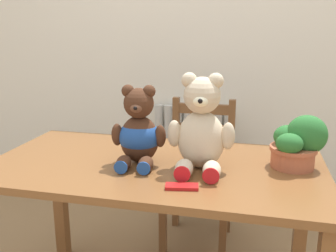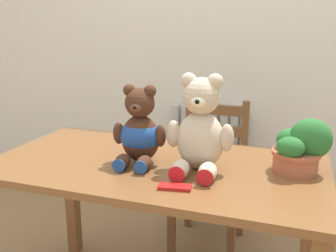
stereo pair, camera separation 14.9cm
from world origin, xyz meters
name	(u,v)px [view 2 (the right image)]	position (x,y,z in m)	size (l,w,h in m)	color
wall_back	(219,25)	(0.00, 1.54, 1.30)	(8.00, 0.04, 2.60)	silver
radiator	(208,163)	(-0.03, 1.47, 0.34)	(0.56, 0.10, 0.75)	beige
dining_table	(156,187)	(0.00, 0.36, 0.63)	(1.37, 0.72, 0.74)	brown
wooden_chair_behind	(211,174)	(0.09, 1.04, 0.44)	(0.38, 0.39, 0.87)	brown
teddy_bear_left	(140,132)	(-0.06, 0.35, 0.87)	(0.23, 0.24, 0.32)	#472819
teddy_bear_right	(200,130)	(0.19, 0.35, 0.90)	(0.27, 0.27, 0.38)	beige
potted_plant	(300,147)	(0.56, 0.45, 0.84)	(0.22, 0.19, 0.21)	#B25B3D
chocolate_bar	(175,187)	(0.16, 0.14, 0.74)	(0.12, 0.05, 0.01)	red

